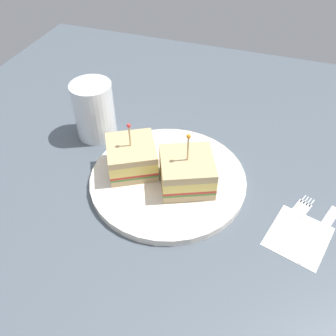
{
  "coord_description": "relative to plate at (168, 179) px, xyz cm",
  "views": [
    {
      "loc": [
        41.42,
        14.25,
        45.16
      ],
      "look_at": [
        0.0,
        0.0,
        3.31
      ],
      "focal_mm": 38.68,
      "sensor_mm": 36.0,
      "label": 1
    }
  ],
  "objects": [
    {
      "name": "fork",
      "position": [
        0.03,
        21.84,
        -0.48
      ],
      "size": [
        11.11,
        5.52,
        0.35
      ],
      "color": "silver",
      "rests_on": "ground_plane"
    },
    {
      "name": "drink_glass",
      "position": [
        -8.2,
        -17.69,
        4.36
      ],
      "size": [
        7.72,
        7.72,
        11.15
      ],
      "color": "gold",
      "rests_on": "ground_plane"
    },
    {
      "name": "ground_plane",
      "position": [
        0.0,
        0.0,
        -1.66
      ],
      "size": [
        108.21,
        108.21,
        2.0
      ],
      "primitive_type": "cube",
      "color": "#4C5660"
    },
    {
      "name": "plate",
      "position": [
        0.0,
        0.0,
        0.0
      ],
      "size": [
        26.71,
        26.71,
        1.31
      ],
      "primitive_type": "cylinder",
      "color": "silver",
      "rests_on": "ground_plane"
    },
    {
      "name": "sandwich_half_front",
      "position": [
        0.51,
        3.43,
        3.34
      ],
      "size": [
        11.16,
        11.16,
        10.43
      ],
      "color": "tan",
      "rests_on": "plate"
    },
    {
      "name": "sandwich_half_back",
      "position": [
        0.37,
        -6.57,
        3.24
      ],
      "size": [
        11.24,
        11.11,
        9.59
      ],
      "color": "tan",
      "rests_on": "plate"
    },
    {
      "name": "knife",
      "position": [
        2.14,
        25.63,
        -0.48
      ],
      "size": [
        13.03,
        5.91,
        0.35
      ],
      "color": "silver",
      "rests_on": "ground_plane"
    },
    {
      "name": "napkin",
      "position": [
        4.5,
        22.35,
        -0.58
      ],
      "size": [
        11.16,
        10.52,
        0.15
      ],
      "primitive_type": "cube",
      "rotation": [
        0.0,
        0.0,
        9.15
      ],
      "color": "white",
      "rests_on": "ground_plane"
    }
  ]
}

